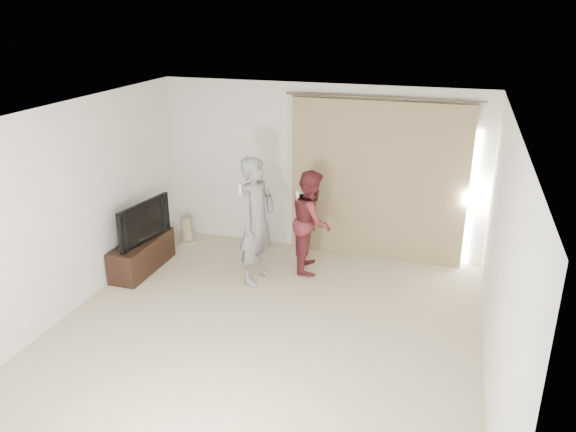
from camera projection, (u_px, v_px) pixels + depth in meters
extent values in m
plane|color=tan|center=(260.00, 339.00, 6.56)|extent=(5.50, 5.50, 0.00)
cube|color=silver|center=(319.00, 170.00, 8.56)|extent=(5.00, 0.04, 2.60)
cube|color=silver|center=(64.00, 213.00, 6.79)|extent=(0.04, 5.50, 2.60)
cube|color=white|center=(86.00, 210.00, 7.18)|extent=(0.02, 0.08, 0.12)
cube|color=white|center=(25.00, 322.00, 6.34)|extent=(0.02, 0.08, 0.12)
cube|color=silver|center=(255.00, 117.00, 5.64)|extent=(5.00, 5.50, 0.01)
cube|color=tan|center=(377.00, 182.00, 8.29)|extent=(2.60, 0.10, 2.40)
cylinder|color=brown|center=(382.00, 98.00, 7.85)|extent=(2.80, 0.03, 0.03)
cube|color=white|center=(472.00, 200.00, 8.00)|extent=(0.08, 0.04, 2.00)
cube|color=black|center=(142.00, 255.00, 8.20)|extent=(0.42, 1.21, 0.46)
imported|color=black|center=(139.00, 221.00, 8.01)|extent=(0.31, 1.05, 0.60)
cylinder|color=tan|center=(187.00, 241.00, 9.21)|extent=(0.32, 0.32, 0.05)
cylinder|color=tan|center=(187.00, 229.00, 9.13)|extent=(0.18, 0.18, 0.37)
imported|color=slate|center=(257.00, 221.00, 7.64)|extent=(0.59, 0.74, 1.79)
cube|color=white|center=(241.00, 189.00, 7.43)|extent=(0.04, 0.04, 0.14)
cube|color=white|center=(247.00, 192.00, 7.67)|extent=(0.05, 0.05, 0.09)
imported|color=maroon|center=(312.00, 221.00, 8.06)|extent=(0.71, 0.83, 1.50)
cube|color=white|center=(298.00, 195.00, 7.88)|extent=(0.04, 0.04, 0.14)
cube|color=white|center=(302.00, 197.00, 8.11)|extent=(0.05, 0.05, 0.09)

